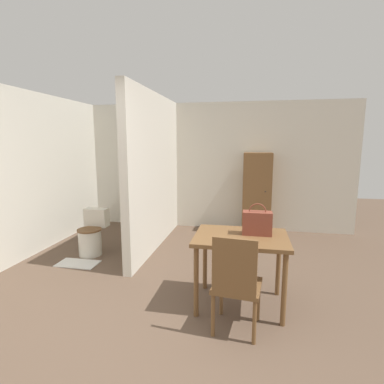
{
  "coord_description": "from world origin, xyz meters",
  "views": [
    {
      "loc": [
        0.88,
        -1.98,
        1.73
      ],
      "look_at": [
        0.16,
        1.75,
        1.1
      ],
      "focal_mm": 28.0,
      "sensor_mm": 36.0,
      "label": 1
    }
  ],
  "objects_px": {
    "dining_table": "(241,245)",
    "toilet": "(92,235)",
    "wooden_chair": "(236,282)",
    "handbag": "(257,223)",
    "wooden_cabinet": "(257,194)"
  },
  "relations": [
    {
      "from": "wooden_chair",
      "to": "wooden_cabinet",
      "type": "relative_size",
      "value": 0.61
    },
    {
      "from": "dining_table",
      "to": "toilet",
      "type": "height_order",
      "value": "dining_table"
    },
    {
      "from": "wooden_chair",
      "to": "wooden_cabinet",
      "type": "distance_m",
      "value": 3.21
    },
    {
      "from": "handbag",
      "to": "wooden_cabinet",
      "type": "relative_size",
      "value": 0.22
    },
    {
      "from": "wooden_cabinet",
      "to": "wooden_chair",
      "type": "bearing_deg",
      "value": -94.29
    },
    {
      "from": "handbag",
      "to": "wooden_cabinet",
      "type": "xyz_separation_m",
      "value": [
        0.06,
        2.61,
        -0.13
      ]
    },
    {
      "from": "wooden_chair",
      "to": "handbag",
      "type": "height_order",
      "value": "handbag"
    },
    {
      "from": "dining_table",
      "to": "wooden_cabinet",
      "type": "xyz_separation_m",
      "value": [
        0.22,
        2.68,
        0.1
      ]
    },
    {
      "from": "wooden_chair",
      "to": "handbag",
      "type": "xyz_separation_m",
      "value": [
        0.18,
        0.58,
        0.4
      ]
    },
    {
      "from": "dining_table",
      "to": "wooden_chair",
      "type": "height_order",
      "value": "wooden_chair"
    },
    {
      "from": "dining_table",
      "to": "toilet",
      "type": "xyz_separation_m",
      "value": [
        -2.33,
        1.09,
        -0.37
      ]
    },
    {
      "from": "dining_table",
      "to": "handbag",
      "type": "relative_size",
      "value": 2.87
    },
    {
      "from": "dining_table",
      "to": "toilet",
      "type": "relative_size",
      "value": 1.4
    },
    {
      "from": "wooden_chair",
      "to": "toilet",
      "type": "distance_m",
      "value": 2.81
    },
    {
      "from": "wooden_chair",
      "to": "dining_table",
      "type": "bearing_deg",
      "value": 93.92
    }
  ]
}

